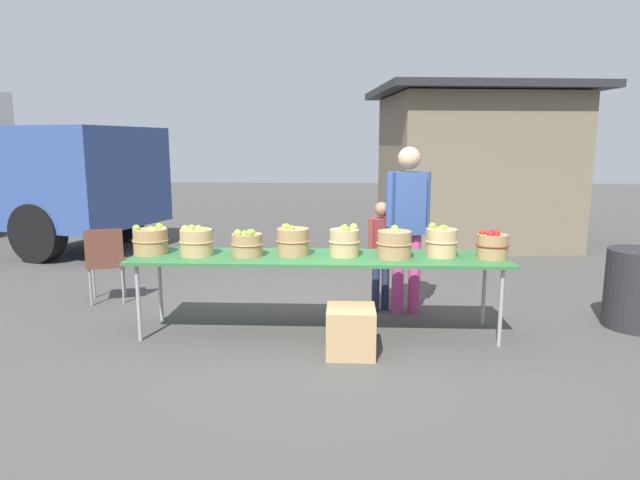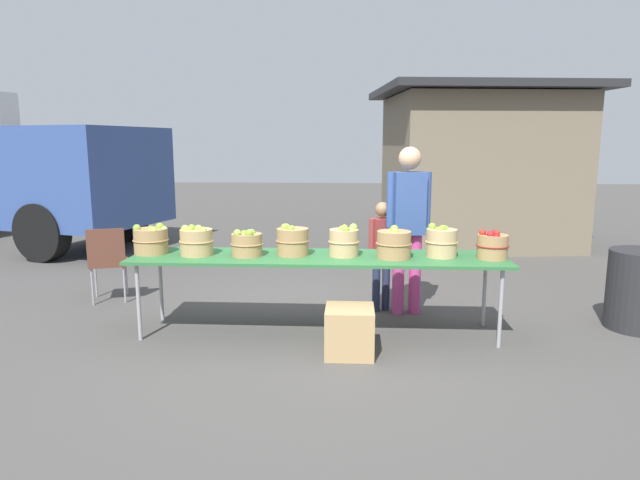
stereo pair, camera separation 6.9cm
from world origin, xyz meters
The scene contains 16 objects.
ground_plane centered at (0.00, 0.00, 0.00)m, with size 40.00×40.00×0.00m, color #474442.
market_table centered at (0.00, 0.00, 0.72)m, with size 3.50×0.76×0.75m.
apple_basket_green_0 centered at (-1.61, 0.04, 0.88)m, with size 0.34×0.34×0.29m.
apple_basket_green_1 centered at (-1.15, -0.02, 0.89)m, with size 0.32×0.32×0.29m.
apple_basket_green_2 centered at (-0.67, -0.03, 0.86)m, with size 0.31×0.31×0.26m.
apple_basket_green_3 centered at (-0.24, 0.03, 0.88)m, with size 0.32×0.32×0.30m.
apple_basket_green_4 centered at (0.24, 0.02, 0.89)m, with size 0.29×0.29×0.31m.
apple_basket_green_5 centered at (0.70, -0.04, 0.88)m, with size 0.33×0.33×0.31m.
apple_basket_green_6 centered at (1.15, 0.04, 0.89)m, with size 0.30×0.30×0.31m.
apple_basket_red_0 centered at (1.60, -0.03, 0.88)m, with size 0.30×0.30×0.27m.
vendor_adult centered at (0.90, 0.67, 1.04)m, with size 0.46×0.28×1.76m.
child_customer centered at (0.64, 0.74, 0.70)m, with size 0.29×0.24×1.18m.
food_kiosk centered at (2.53, 4.88, 1.38)m, with size 3.82×3.29×2.74m.
folding_chair centered at (-2.45, 0.91, 0.51)m, with size 0.51×0.51×0.86m.
trash_barrel centered at (3.13, 0.31, 0.39)m, with size 0.61×0.61×0.78m, color #262628.
produce_crate centered at (0.30, -0.54, 0.21)m, with size 0.41×0.41×0.41m, color tan.
Camera 1 is at (0.24, -5.06, 1.80)m, focal length 30.94 mm.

